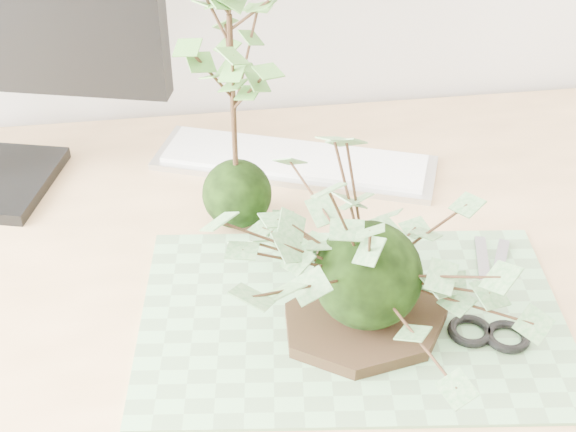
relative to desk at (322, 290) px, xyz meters
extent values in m
cube|color=#DEB079|center=(0.00, 0.00, 0.07)|extent=(1.60, 0.70, 0.04)
cube|color=#60845A|center=(0.00, -0.15, 0.09)|extent=(0.50, 0.36, 0.00)
cylinder|color=black|center=(0.01, -0.17, 0.10)|extent=(0.22, 0.22, 0.01)
sphere|color=black|center=(0.01, -0.17, 0.16)|extent=(0.11, 0.11, 0.11)
sphere|color=black|center=(-0.10, 0.05, 0.13)|extent=(0.09, 0.09, 0.09)
cylinder|color=black|center=(-0.10, 0.05, 0.26)|extent=(0.01, 0.01, 0.21)
cube|color=#BCBCBC|center=(-0.01, 0.17, 0.09)|extent=(0.41, 0.25, 0.01)
cube|color=white|center=(-0.01, 0.17, 0.10)|extent=(0.38, 0.22, 0.01)
cube|color=gray|center=(0.15, -0.10, 0.09)|extent=(0.04, 0.12, 0.00)
cube|color=gray|center=(0.17, -0.10, 0.09)|extent=(0.07, 0.11, 0.00)
torus|color=black|center=(0.14, -0.21, 0.10)|extent=(0.06, 0.06, 0.01)
torus|color=black|center=(0.18, -0.21, 0.10)|extent=(0.06, 0.06, 0.01)
camera|label=1|loc=(-0.16, -0.79, 0.69)|focal=50.00mm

